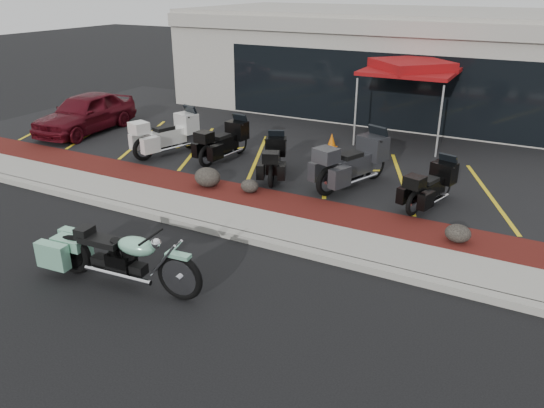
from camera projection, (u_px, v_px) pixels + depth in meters
The scene contains 18 objects.
ground at pixel (216, 257), 10.52m from camera, with size 90.00×90.00×0.00m, color black.
curb at pixel (239, 236), 11.22m from camera, with size 24.00×0.25×0.15m, color gray.
sidewalk at pixel (256, 223), 11.79m from camera, with size 24.00×1.20×0.15m, color gray.
mulch_bed at pixel (280, 205), 12.76m from camera, with size 24.00×1.20×0.16m, color #3A100D.
upper_lot at pixel (356, 147), 17.16m from camera, with size 26.00×9.60×0.15m, color black.
dealership_building at pixel (411, 62), 21.50m from camera, with size 18.00×8.16×4.00m.
boulder_left at pixel (208, 177), 13.59m from camera, with size 0.70×0.58×0.50m, color black.
boulder_mid at pixel (250, 186), 13.23m from camera, with size 0.47×0.39×0.33m, color black.
boulder_right at pixel (458, 233), 10.71m from camera, with size 0.52×0.43×0.37m, color black.
hero_cruiser at pixel (179, 270), 8.89m from camera, with size 3.26×0.83×1.15m, color #7BBF9E, non-canonical shape.
touring_white at pixel (191, 127), 16.51m from camera, with size 2.37×0.91×1.38m, color silver, non-canonical shape.
touring_black_front at pixel (240, 134), 16.05m from camera, with size 2.13×0.81×1.24m, color black, non-canonical shape.
touring_black_mid at pixel (276, 150), 14.72m from camera, with size 1.96×0.75×1.14m, color black, non-canonical shape.
touring_grey at pixel (376, 153), 13.93m from camera, with size 2.51×0.96×1.46m, color #2A2B2F, non-canonical shape.
touring_black_rear at pixel (445, 177), 12.72m from camera, with size 1.95×0.74×1.13m, color black, non-canonical shape.
parked_car at pixel (85, 113), 18.37m from camera, with size 1.60×3.98×1.36m, color #4E0B14.
traffic_cone at pixel (332, 140), 16.81m from camera, with size 0.29×0.29×0.46m, color #CC5C06.
popup_canopy at pixel (411, 68), 16.70m from camera, with size 2.90×2.90×2.60m.
Camera 1 is at (5.34, -7.67, 5.07)m, focal length 35.00 mm.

